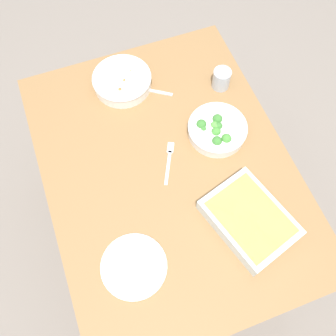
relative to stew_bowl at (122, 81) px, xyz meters
name	(u,v)px	position (x,y,z in m)	size (l,w,h in m)	color
ground_plane	(168,226)	(0.42, 0.04, -0.77)	(6.00, 6.00, 0.00)	slate
dining_table	(168,178)	(0.42, 0.04, -0.12)	(1.20, 0.90, 0.74)	olive
stew_bowl	(122,81)	(0.00, 0.00, 0.00)	(0.24, 0.24, 0.06)	white
broccoli_bowl	(217,129)	(0.35, 0.27, 0.00)	(0.23, 0.23, 0.07)	white
baking_dish	(249,219)	(0.71, 0.23, 0.00)	(0.35, 0.30, 0.06)	silver
drink_cup	(221,80)	(0.14, 0.38, 0.01)	(0.07, 0.07, 0.08)	#B2BCC6
side_plate	(134,266)	(0.72, -0.19, -0.03)	(0.22, 0.22, 0.01)	white
spoon_by_stew	(146,89)	(0.05, 0.08, -0.03)	(0.11, 0.16, 0.01)	silver
fork_on_table	(169,160)	(0.39, 0.06, -0.03)	(0.17, 0.10, 0.01)	silver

